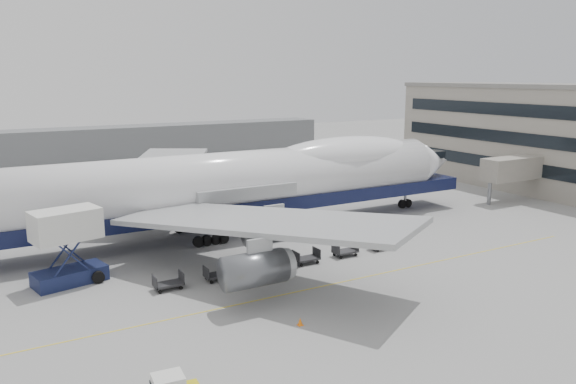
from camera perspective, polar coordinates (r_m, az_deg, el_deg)
ground at (r=50.79m, az=-0.82°, el=-7.55°), size 260.00×260.00×0.00m
apron_line at (r=45.94m, az=2.83°, el=-9.69°), size 60.00×0.15×0.01m
hangar at (r=113.60m, az=-22.79°, el=4.13°), size 110.00×8.00×7.00m
airliner at (r=60.05m, az=-5.80°, el=0.98°), size 67.00×55.30×19.98m
catering_truck at (r=49.14m, az=-21.52°, el=-4.82°), size 6.08×4.74×6.24m
traffic_cone at (r=39.43m, az=1.24°, el=-13.03°), size 0.37×0.37×0.55m
dolly_0 at (r=46.37m, az=-12.06°, el=-9.04°), size 2.30×1.35×1.30m
dolly_1 at (r=47.71m, az=-7.09°, el=-8.26°), size 2.30×1.35×1.30m
dolly_2 at (r=49.40m, az=-2.43°, el=-7.47°), size 2.30×1.35×1.30m
dolly_3 at (r=51.39m, az=1.87°, el=-6.69°), size 2.30×1.35×1.30m
dolly_4 at (r=53.65m, az=5.83°, el=-5.95°), size 2.30×1.35×1.30m
dolly_5 at (r=56.15m, az=9.43°, el=-5.24°), size 2.30×1.35×1.30m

